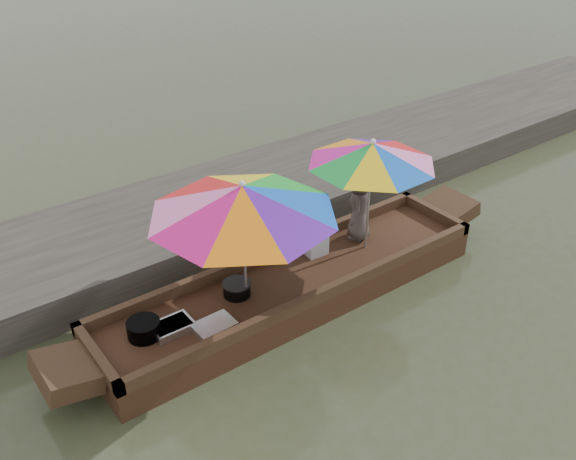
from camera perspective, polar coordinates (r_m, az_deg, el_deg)
water at (r=8.17m, az=0.42°, el=-6.30°), size 80.00×80.00×0.00m
dock at (r=9.59m, az=-7.49°, el=1.38°), size 22.00×2.20×0.50m
boat_hull at (r=8.07m, az=0.42°, el=-5.32°), size 5.17×1.20×0.35m
cooking_pot at (r=7.22m, az=-12.70°, el=-8.58°), size 0.37×0.37×0.19m
tray_crayfish at (r=7.27m, az=-10.26°, el=-8.47°), size 0.46×0.32×0.09m
tray_scallop at (r=7.24m, az=-6.59°, el=-8.45°), size 0.46×0.33×0.06m
charcoal_grill at (r=7.67m, az=-4.57°, el=-5.29°), size 0.33×0.33×0.15m
supply_bag at (r=8.37m, az=2.46°, el=-1.33°), size 0.29×0.24×0.26m
vendor at (r=8.59m, az=6.42°, el=2.12°), size 0.56×0.53×0.96m
umbrella_bow at (r=7.21m, az=-3.90°, el=-1.16°), size 2.47×2.47×1.55m
umbrella_stern at (r=8.24m, az=7.22°, el=3.05°), size 2.15×2.15×1.55m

